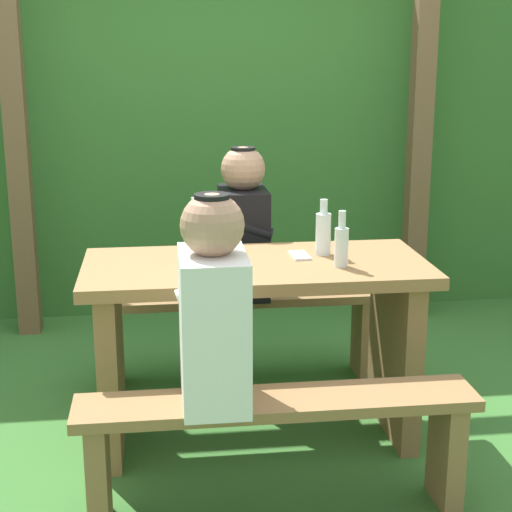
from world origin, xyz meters
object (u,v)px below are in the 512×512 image
Objects in this scene: bench_far at (241,319)px; person_white_shirt at (213,308)px; picnic_table at (256,321)px; bench_near at (277,432)px; bottle_right at (323,232)px; bottle_center at (195,234)px; cell_phone at (300,255)px; drinking_glass at (217,257)px; bottle_left at (341,244)px; person_black_coat at (243,228)px.

bench_far is 1.30m from person_white_shirt.
picnic_table is 1.00× the size of bench_near.
picnic_table is 1.00× the size of bench_far.
picnic_table is 0.63m from bench_near.
picnic_table is at bearing -162.89° from bottle_right.
bench_near and bench_far have the same top height.
bottle_right is (0.30, -0.51, 0.55)m from bench_far.
bench_near is 5.50× the size of bottle_center.
bottle_right is (0.30, 0.09, 0.35)m from picnic_table.
bench_near is 0.83m from cell_phone.
cell_phone is (0.36, 0.12, -0.04)m from drinking_glass.
bottle_center is at bearing -115.58° from bench_far.
bottle_center is at bearing 172.77° from cell_phone.
picnic_table is 5.94× the size of bottle_right.
bench_near is at bearing -90.00° from bench_far.
drinking_glass is at bearing 84.49° from person_white_shirt.
bench_near is at bearing -90.00° from picnic_table.
picnic_table is 0.69m from person_white_shirt.
picnic_table is at bearing 90.00° from bench_near.
bottle_left is at bearing -54.46° from cell_phone.
bottle_right is (-0.03, 0.20, 0.01)m from bottle_left.
person_white_shirt is 0.54m from drinking_glass.
picnic_table is at bearing 70.00° from person_white_shirt.
person_white_shirt is at bearing -110.00° from picnic_table.
person_white_shirt is 2.83× the size of bottle_center.
person_white_shirt is at bearing -137.98° from bottle_left.
person_white_shirt is (-0.22, 0.00, 0.46)m from bench_near.
bottle_left is 0.60m from bottle_center.
bottle_right is at bearing 66.80° from bench_near.
person_white_shirt is 1.21m from person_black_coat.
person_white_shirt is 0.86m from bottle_right.
picnic_table is 16.08× the size of drinking_glass.
bench_far is 5.50× the size of bottle_center.
person_black_coat is at bearing 88.69° from picnic_table.
bench_far is at bearing 75.89° from drinking_glass.
person_black_coat is at bearing 79.05° from person_white_shirt.
person_white_shirt is 3.18× the size of bottle_left.
person_white_shirt reaches higher than cell_phone.
bench_near is at bearing -123.59° from bottle_left.
bottle_right reaches higher than bench_near.
person_white_shirt is at bearing -124.63° from cell_phone.
person_white_shirt is 0.74m from bottle_left.
cell_phone is at bearing 73.85° from bench_near.
drinking_glass is (0.05, 0.54, 0.03)m from person_white_shirt.
picnic_table is 0.33m from cell_phone.
person_black_coat is at bearing 74.71° from drinking_glass.
person_white_shirt reaches higher than picnic_table.
drinking_glass is 0.18m from bottle_center.
bottle_right is (0.28, -0.50, 0.09)m from person_black_coat.
drinking_glass is (-0.16, -0.66, 0.49)m from bench_far.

